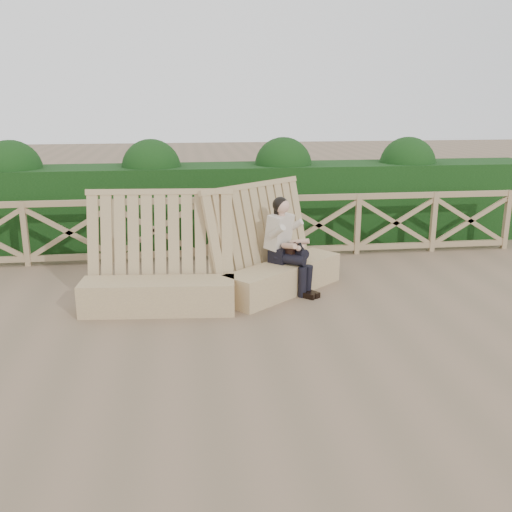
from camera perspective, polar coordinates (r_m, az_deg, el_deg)
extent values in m
plane|color=brown|center=(6.81, 1.34, -8.18)|extent=(60.00, 60.00, 0.00)
cube|color=#987E57|center=(7.65, -9.75, -3.94)|extent=(2.05, 0.68, 0.43)
cube|color=#987E57|center=(7.74, -9.70, 0.74)|extent=(2.04, 0.62, 1.55)
cube|color=#987E57|center=(8.29, 2.77, -2.19)|extent=(1.87, 1.66, 0.43)
cube|color=#987E57|center=(8.30, 1.40, 1.98)|extent=(1.84, 1.61, 1.55)
cube|color=black|center=(8.31, 2.59, 0.18)|extent=(0.43, 0.43, 0.22)
cube|color=beige|center=(8.25, 2.33, 2.48)|extent=(0.48, 0.48, 0.52)
sphere|color=tan|center=(8.15, 2.65, 4.99)|extent=(0.29, 0.29, 0.21)
sphere|color=black|center=(8.16, 2.45, 5.16)|extent=(0.32, 0.32, 0.23)
cylinder|color=black|center=(8.13, 3.44, -0.31)|extent=(0.43, 0.42, 0.15)
cylinder|color=black|center=(8.25, 3.94, 0.41)|extent=(0.43, 0.42, 0.16)
cylinder|color=black|center=(8.10, 4.66, -2.65)|extent=(0.17, 0.17, 0.43)
cylinder|color=black|center=(8.19, 5.21, -2.46)|extent=(0.17, 0.17, 0.43)
cube|color=black|center=(8.12, 5.16, -3.94)|extent=(0.23, 0.23, 0.08)
cube|color=black|center=(8.19, 5.64, -3.78)|extent=(0.23, 0.23, 0.08)
cube|color=black|center=(8.20, 3.70, 0.68)|extent=(0.27, 0.27, 0.16)
cube|color=black|center=(8.09, 4.57, 0.88)|extent=(0.11, 0.11, 0.12)
cube|color=#8C7351|center=(9.85, -1.80, 5.69)|extent=(10.10, 0.07, 0.10)
cube|color=#8C7351|center=(10.05, -1.75, 0.46)|extent=(10.10, 0.07, 0.10)
cube|color=black|center=(11.08, -2.43, 5.22)|extent=(12.00, 1.20, 1.50)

